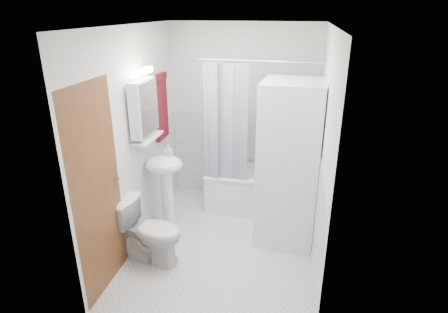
% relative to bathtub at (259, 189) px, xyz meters
% --- Properties ---
extents(floor, '(2.60, 2.60, 0.00)m').
position_rel_bathtub_xyz_m(floor, '(-0.29, -0.92, -0.29)').
color(floor, silver).
rests_on(floor, ground).
extents(room_walls, '(2.60, 2.60, 2.60)m').
position_rel_bathtub_xyz_m(room_walls, '(-0.29, -0.92, 1.20)').
color(room_walls, silver).
rests_on(room_walls, ground).
extents(wainscot, '(1.98, 2.58, 2.58)m').
position_rel_bathtub_xyz_m(wainscot, '(-0.29, -0.63, 0.31)').
color(wainscot, white).
rests_on(wainscot, ground).
extents(door, '(0.05, 2.00, 2.00)m').
position_rel_bathtub_xyz_m(door, '(-1.24, -1.47, 0.71)').
color(door, brown).
rests_on(door, ground).
extents(bathtub, '(1.38, 0.65, 0.53)m').
position_rel_bathtub_xyz_m(bathtub, '(0.00, 0.00, 0.00)').
color(bathtub, white).
rests_on(bathtub, ground).
extents(tub_spout, '(0.04, 0.12, 0.04)m').
position_rel_bathtub_xyz_m(tub_spout, '(0.20, 0.33, 0.56)').
color(tub_spout, silver).
rests_on(tub_spout, room_walls).
extents(curtain_rod, '(1.56, 0.02, 0.02)m').
position_rel_bathtub_xyz_m(curtain_rod, '(-0.00, -0.27, 1.71)').
color(curtain_rod, silver).
rests_on(curtain_rod, room_walls).
extents(shower_curtain, '(0.55, 0.02, 1.45)m').
position_rel_bathtub_xyz_m(shower_curtain, '(-0.40, -0.27, 0.96)').
color(shower_curtain, '#16244E').
rests_on(shower_curtain, curtain_rod).
extents(sink, '(0.44, 0.37, 1.04)m').
position_rel_bathtub_xyz_m(sink, '(-1.04, -0.71, 0.41)').
color(sink, white).
rests_on(sink, ground).
extents(medicine_cabinet, '(0.13, 0.50, 0.71)m').
position_rel_bathtub_xyz_m(medicine_cabinet, '(-1.19, -0.82, 1.28)').
color(medicine_cabinet, white).
rests_on(medicine_cabinet, room_walls).
extents(shelf, '(0.18, 0.54, 0.02)m').
position_rel_bathtub_xyz_m(shelf, '(-1.18, -0.82, 0.91)').
color(shelf, silver).
rests_on(shelf, room_walls).
extents(shower_caddy, '(0.22, 0.06, 0.02)m').
position_rel_bathtub_xyz_m(shower_caddy, '(0.25, 0.32, 0.86)').
color(shower_caddy, silver).
rests_on(shower_caddy, room_walls).
extents(towel, '(0.07, 0.34, 0.83)m').
position_rel_bathtub_xyz_m(towel, '(-1.23, -0.23, 1.14)').
color(towel, '#571213').
rests_on(towel, room_walls).
extents(washer_dryer, '(0.71, 0.70, 1.86)m').
position_rel_bathtub_xyz_m(washer_dryer, '(0.39, -0.62, 0.64)').
color(washer_dryer, white).
rests_on(washer_dryer, ground).
extents(toilet, '(0.76, 0.49, 0.70)m').
position_rel_bathtub_xyz_m(toilet, '(-1.00, -1.36, 0.06)').
color(toilet, white).
rests_on(toilet, ground).
extents(soap_pump, '(0.08, 0.17, 0.08)m').
position_rel_bathtub_xyz_m(soap_pump, '(-1.00, -0.67, 0.66)').
color(soap_pump, gray).
rests_on(soap_pump, sink).
extents(shelf_bottle, '(0.07, 0.18, 0.07)m').
position_rel_bathtub_xyz_m(shelf_bottle, '(-1.18, -0.97, 0.96)').
color(shelf_bottle, gray).
rests_on(shelf_bottle, shelf).
extents(shelf_cup, '(0.10, 0.09, 0.10)m').
position_rel_bathtub_xyz_m(shelf_cup, '(-1.18, -0.70, 0.97)').
color(shelf_cup, gray).
rests_on(shelf_cup, shelf).
extents(shampoo_a, '(0.13, 0.17, 0.13)m').
position_rel_bathtub_xyz_m(shampoo_a, '(0.06, 0.32, 0.94)').
color(shampoo_a, gray).
rests_on(shampoo_a, shower_caddy).
extents(shampoo_b, '(0.08, 0.21, 0.08)m').
position_rel_bathtub_xyz_m(shampoo_b, '(0.18, 0.32, 0.91)').
color(shampoo_b, '#263998').
rests_on(shampoo_b, shower_caddy).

